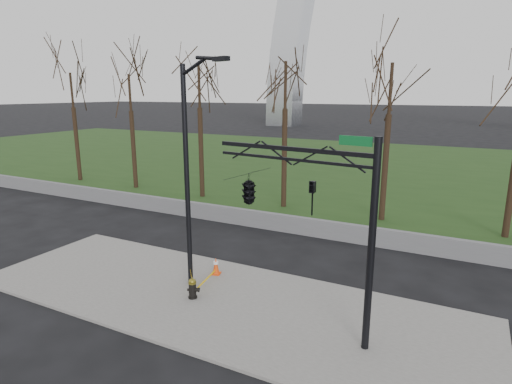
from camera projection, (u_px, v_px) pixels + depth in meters
The scene contains 10 objects.
ground at pixel (215, 300), 14.70m from camera, with size 500.00×500.00×0.00m, color black.
sidewalk at pixel (215, 299), 14.69m from camera, with size 18.00×6.00×0.10m, color slate.
grass_strip at pixel (383, 167), 40.67m from camera, with size 120.00×40.00×0.06m, color #1F3B15.
guardrail at pixel (300, 225), 21.53m from camera, with size 60.00×0.30×0.90m, color #59595B.
tree_row at pixel (448, 138), 21.17m from camera, with size 58.61×4.00×9.71m.
fire_hydrant at pixel (193, 288), 14.60m from camera, with size 0.48×0.31×0.77m.
traffic_cone at pixel (216, 266), 16.54m from camera, with size 0.43×0.43×0.67m.
street_light at pixel (190, 162), 14.71m from camera, with size 2.32×0.91×8.21m.
traffic_signal_mast at pixel (269, 192), 12.70m from camera, with size 5.06×2.53×6.00m.
caution_tape at pixel (200, 279), 15.45m from camera, with size 0.82×2.06×0.40m.
Camera 1 is at (7.42, -11.30, 7.06)m, focal length 29.63 mm.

